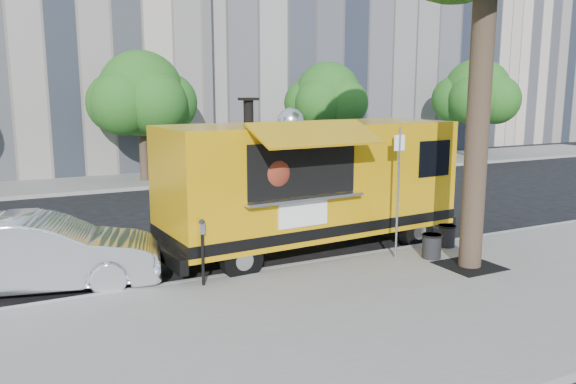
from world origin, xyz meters
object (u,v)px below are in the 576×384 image
Objects in this scene: sign_post at (398,185)px; trash_bin_left at (446,235)px; far_tree_d at (477,92)px; food_truck at (310,182)px; far_tree_b at (141,94)px; parking_meter at (202,244)px; trash_bin_right at (432,245)px; sedan at (40,254)px; far_tree_c at (328,96)px.

sign_post reaches higher than trash_bin_left.
far_tree_d is 0.73× the size of food_truck.
far_tree_b is 15.06m from trash_bin_left.
parking_meter is 2.39× the size of trash_bin_right.
trash_bin_right is at bearing -28.60° from sign_post.
sign_post is 7.68m from sedan.
parking_meter is 0.17× the size of food_truck.
trash_bin_right is at bearing -137.25° from far_tree_d.
parking_meter is 3.67m from food_truck.
sedan is at bearing -111.19° from far_tree_b.
far_tree_c is at bearing -178.85° from far_tree_d.
food_truck reaches higher than sedan.
trash_bin_right is at bearing -111.79° from far_tree_c.
sedan is at bearing 166.64° from sign_post.
sedan is (-4.84, -12.49, -3.07)m from far_tree_b.
trash_bin_left is (9.10, -1.55, -0.33)m from sedan.
parking_meter is 2.50× the size of trash_bin_left.
far_tree_d is at bearing 43.40° from trash_bin_left.
parking_meter is at bearing -105.42° from sedan.
sign_post is (2.55, -14.25, -1.98)m from far_tree_b.
far_tree_d reaches higher than far_tree_b.
far_tree_c is at bearing -35.38° from sedan.
trash_bin_left is at bearing -109.04° from far_tree_c.
far_tree_c reaches higher than food_truck.
food_truck is 6.17m from sedan.
far_tree_d is at bearing 42.75° from trash_bin_right.
trash_bin_right is at bearing -50.15° from food_truck.
far_tree_b is at bearing -7.95° from sedan.
parking_meter is (-21.00, -13.95, -2.91)m from far_tree_d.
trash_bin_right is (3.27, -14.64, -3.38)m from far_tree_b.
far_tree_d is 1.88× the size of sign_post.
trash_bin_right is (-0.99, -0.60, 0.01)m from trash_bin_left.
far_tree_d reaches higher than trash_bin_right.
parking_meter is at bearing -146.40° from far_tree_d.
parking_meter is at bearing -98.10° from far_tree_b.
trash_bin_left is (1.71, 0.21, -1.41)m from sign_post.
sign_post is 1.62m from trash_bin_right.
far_tree_d is 21.78m from food_truck.
food_truck is (1.25, -12.53, -2.06)m from far_tree_b.
parking_meter is at bearing 173.60° from trash_bin_right.
parking_meter is (-4.55, 0.20, -0.87)m from sign_post.
sign_post is at bearing 151.40° from trash_bin_right.
trash_bin_left is at bearing -73.14° from far_tree_b.
far_tree_b reaches higher than trash_bin_left.
parking_meter reaches higher than trash_bin_left.
far_tree_b is at bearing 178.09° from far_tree_c.
far_tree_b is 14.61m from sign_post.
sedan is at bearing 175.68° from food_truck.
food_truck reaches higher than sign_post.
far_tree_b is 0.97× the size of far_tree_d.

